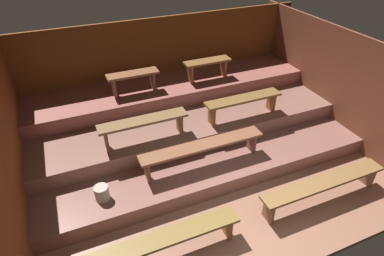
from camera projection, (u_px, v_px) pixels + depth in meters
The scene contains 15 objects.
ground at pixel (201, 161), 6.49m from camera, with size 7.03×5.40×0.08m, color #8A5D48.
wall_back at pixel (161, 65), 7.62m from camera, with size 7.03×0.06×2.22m, color brown.
wall_left at pixel (10, 155), 4.83m from camera, with size 0.06×5.40×2.22m, color brown.
wall_right at pixel (336, 82), 6.86m from camera, with size 0.06×5.40×2.22m, color brown.
platform_lower at pixel (189, 136), 6.85m from camera, with size 6.23×3.36×0.31m, color #84554C.
platform_middle at pixel (180, 113), 7.04m from camera, with size 6.23×2.41×0.31m, color #845A4D.
platform_upper at pixel (171, 89), 7.31m from camera, with size 6.23×1.24×0.31m, color #915148.
bench_floor_left at pixel (160, 242), 4.43m from camera, with size 2.35×0.30×0.45m.
bench_floor_right at pixel (324, 184), 5.35m from camera, with size 2.35×0.30×0.45m.
bench_lower_center at pixel (203, 148), 5.68m from camera, with size 2.29×0.30×0.45m.
bench_middle_left at pixel (144, 124), 5.77m from camera, with size 1.62×0.30×0.45m.
bench_middle_right at pixel (243, 102), 6.44m from camera, with size 1.62×0.30×0.45m.
bench_upper_left at pixel (133, 78), 6.67m from camera, with size 1.07×0.30×0.45m.
bench_upper_right at pixel (207, 65), 7.22m from camera, with size 1.07×0.30×0.45m.
pail_lower at pixel (102, 193), 5.11m from camera, with size 0.23×0.23×0.25m, color #B2A899.
Camera 1 is at (-2.11, -2.23, 4.17)m, focal length 30.16 mm.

